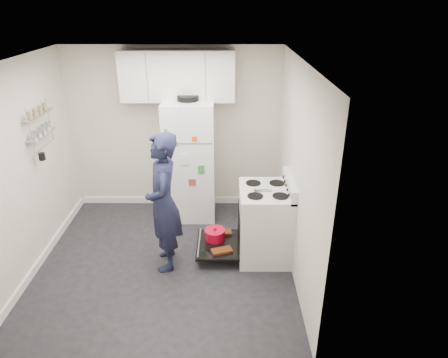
{
  "coord_description": "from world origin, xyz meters",
  "views": [
    {
      "loc": [
        0.76,
        -4.25,
        3.13
      ],
      "look_at": [
        0.75,
        0.25,
        1.05
      ],
      "focal_mm": 32.0,
      "sensor_mm": 36.0,
      "label": 1
    }
  ],
  "objects_px": {
    "electric_range": "(264,223)",
    "open_oven_door": "(217,240)",
    "refrigerator": "(190,160)",
    "person": "(163,203)"
  },
  "relations": [
    {
      "from": "refrigerator",
      "to": "person",
      "type": "xyz_separation_m",
      "value": [
        -0.22,
        -1.3,
        -0.03
      ]
    },
    {
      "from": "open_oven_door",
      "to": "refrigerator",
      "type": "bearing_deg",
      "value": 111.19
    },
    {
      "from": "refrigerator",
      "to": "electric_range",
      "type": "bearing_deg",
      "value": -47.33
    },
    {
      "from": "electric_range",
      "to": "open_oven_door",
      "type": "distance_m",
      "value": 0.67
    },
    {
      "from": "refrigerator",
      "to": "person",
      "type": "distance_m",
      "value": 1.32
    },
    {
      "from": "open_oven_door",
      "to": "person",
      "type": "height_order",
      "value": "person"
    },
    {
      "from": "electric_range",
      "to": "person",
      "type": "xyz_separation_m",
      "value": [
        -1.23,
        -0.2,
        0.41
      ]
    },
    {
      "from": "open_oven_door",
      "to": "refrigerator",
      "type": "relative_size",
      "value": 0.38
    },
    {
      "from": "electric_range",
      "to": "refrigerator",
      "type": "distance_m",
      "value": 1.56
    },
    {
      "from": "refrigerator",
      "to": "open_oven_door",
      "type": "bearing_deg",
      "value": -68.81
    }
  ]
}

